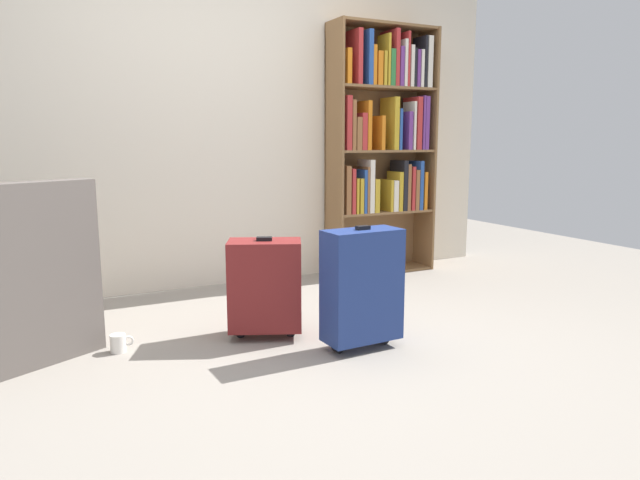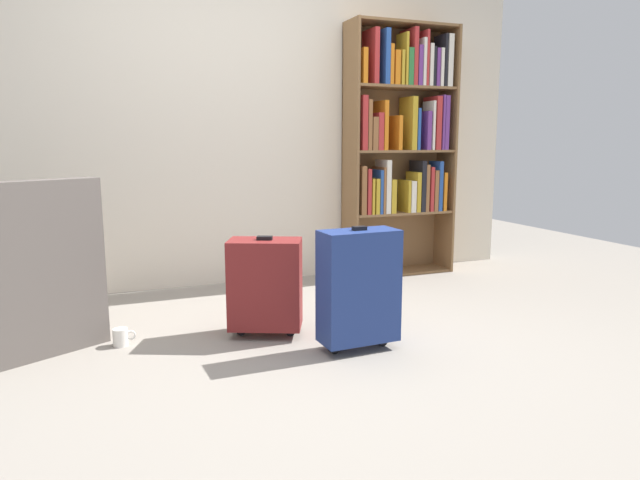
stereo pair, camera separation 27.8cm
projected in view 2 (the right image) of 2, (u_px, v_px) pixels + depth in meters
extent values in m
plane|color=gray|center=(311.00, 356.00, 2.96)|extent=(8.49, 8.49, 0.00)
cube|color=beige|center=(229.00, 113.00, 4.33)|extent=(4.85, 0.10, 2.60)
cube|color=brown|center=(350.00, 153.00, 4.50)|extent=(0.02, 0.30, 2.00)
cube|color=brown|center=(446.00, 152.00, 4.82)|extent=(0.02, 0.30, 2.00)
cube|color=brown|center=(392.00, 152.00, 4.79)|extent=(0.90, 0.02, 2.00)
cube|color=brown|center=(397.00, 271.00, 4.83)|extent=(0.86, 0.28, 0.02)
cube|color=brown|center=(399.00, 212.00, 4.75)|extent=(0.86, 0.28, 0.02)
cube|color=brown|center=(400.00, 151.00, 4.66)|extent=(0.86, 0.28, 0.02)
cube|color=brown|center=(401.00, 88.00, 4.58)|extent=(0.86, 0.28, 0.02)
cube|color=brown|center=(403.00, 24.00, 4.49)|extent=(0.86, 0.28, 0.02)
cube|color=brown|center=(359.00, 190.00, 4.54)|extent=(0.04, 0.20, 0.38)
cube|color=#B22D2D|center=(365.00, 191.00, 4.56)|extent=(0.03, 0.20, 0.36)
cube|color=gold|center=(367.00, 196.00, 4.60)|extent=(0.02, 0.24, 0.28)
cube|color=gold|center=(374.00, 196.00, 4.58)|extent=(0.03, 0.17, 0.28)
cube|color=#264C99|center=(377.00, 192.00, 4.59)|extent=(0.02, 0.18, 0.35)
cube|color=brown|center=(379.00, 190.00, 4.61)|extent=(0.02, 0.22, 0.37)
cube|color=silver|center=(383.00, 186.00, 4.62)|extent=(0.04, 0.21, 0.42)
cube|color=gold|center=(389.00, 196.00, 4.63)|extent=(0.04, 0.17, 0.27)
cube|color=gold|center=(404.00, 196.00, 4.69)|extent=(0.02, 0.19, 0.26)
cube|color=silver|center=(408.00, 196.00, 4.71)|extent=(0.04, 0.19, 0.25)
cube|color=gold|center=(413.00, 192.00, 4.72)|extent=(0.03, 0.20, 0.32)
cube|color=black|center=(417.00, 186.00, 4.74)|extent=(0.04, 0.21, 0.41)
cube|color=brown|center=(423.00, 188.00, 4.73)|extent=(0.03, 0.17, 0.38)
cube|color=#B22D2D|center=(426.00, 189.00, 4.78)|extent=(0.03, 0.23, 0.36)
cube|color=brown|center=(429.00, 190.00, 4.80)|extent=(0.04, 0.25, 0.33)
cube|color=#264C99|center=(436.00, 186.00, 4.78)|extent=(0.03, 0.18, 0.41)
cube|color=orange|center=(438.00, 191.00, 4.82)|extent=(0.03, 0.23, 0.31)
cube|color=#B22D2D|center=(360.00, 123.00, 4.46)|extent=(0.04, 0.21, 0.41)
cube|color=brown|center=(364.00, 125.00, 4.49)|extent=(0.03, 0.24, 0.38)
cube|color=brown|center=(369.00, 134.00, 4.51)|extent=(0.04, 0.23, 0.25)
cube|color=#B22D2D|center=(376.00, 132.00, 4.51)|extent=(0.04, 0.21, 0.29)
cube|color=orange|center=(380.00, 126.00, 4.53)|extent=(0.03, 0.23, 0.38)
cube|color=orange|center=(394.00, 133.00, 4.59)|extent=(0.03, 0.24, 0.27)
cube|color=gold|center=(408.00, 124.00, 4.62)|extent=(0.04, 0.23, 0.42)
cube|color=#264C99|center=(414.00, 129.00, 4.63)|extent=(0.02, 0.19, 0.33)
cube|color=#66337F|center=(423.00, 131.00, 4.67)|extent=(0.04, 0.21, 0.31)
cube|color=silver|center=(429.00, 126.00, 4.66)|extent=(0.02, 0.17, 0.39)
cube|color=#B22D2D|center=(432.00, 123.00, 4.70)|extent=(0.04, 0.22, 0.42)
cube|color=#66337F|center=(439.00, 123.00, 4.69)|extent=(0.02, 0.17, 0.43)
cube|color=#66337F|center=(441.00, 123.00, 4.72)|extent=(0.04, 0.21, 0.43)
cube|color=orange|center=(361.00, 66.00, 4.37)|extent=(0.04, 0.17, 0.26)
cube|color=#B22D2D|center=(371.00, 57.00, 4.42)|extent=(0.04, 0.23, 0.41)
cube|color=#264C99|center=(383.00, 57.00, 4.43)|extent=(0.04, 0.18, 0.41)
cube|color=orange|center=(386.00, 65.00, 4.46)|extent=(0.03, 0.20, 0.30)
cube|color=orange|center=(392.00, 69.00, 4.48)|extent=(0.04, 0.21, 0.26)
cube|color=gold|center=(397.00, 69.00, 4.51)|extent=(0.03, 0.22, 0.26)
cube|color=gold|center=(402.00, 60.00, 4.48)|extent=(0.02, 0.17, 0.39)
cube|color=#2D7238|center=(404.00, 68.00, 4.53)|extent=(0.04, 0.22, 0.28)
cube|color=#B22D2D|center=(409.00, 58.00, 4.54)|extent=(0.03, 0.25, 0.44)
cube|color=#66337F|center=(415.00, 66.00, 4.55)|extent=(0.03, 0.20, 0.30)
cube|color=silver|center=(419.00, 63.00, 4.55)|extent=(0.03, 0.19, 0.36)
cube|color=#B22D2D|center=(420.00, 59.00, 4.58)|extent=(0.02, 0.24, 0.42)
cube|color=silver|center=(425.00, 66.00, 4.59)|extent=(0.03, 0.23, 0.32)
cube|color=black|center=(429.00, 67.00, 4.59)|extent=(0.02, 0.18, 0.30)
cube|color=#66337F|center=(432.00, 68.00, 4.61)|extent=(0.03, 0.20, 0.29)
cube|color=silver|center=(434.00, 69.00, 4.64)|extent=(0.03, 0.25, 0.29)
cube|color=black|center=(440.00, 61.00, 4.61)|extent=(0.02, 0.18, 0.40)
cube|color=silver|center=(444.00, 62.00, 4.64)|extent=(0.04, 0.20, 0.40)
cube|color=#59514C|center=(14.00, 308.00, 3.11)|extent=(0.95, 0.95, 0.40)
cube|color=gray|center=(10.00, 265.00, 3.07)|extent=(0.71, 0.75, 0.08)
cube|color=#59514C|center=(31.00, 231.00, 2.85)|extent=(0.67, 0.44, 0.50)
cube|color=#59514C|center=(65.00, 244.00, 3.28)|extent=(0.42, 0.66, 0.22)
cylinder|color=white|center=(121.00, 337.00, 3.10)|extent=(0.08, 0.08, 0.10)
torus|color=white|center=(131.00, 335.00, 3.12)|extent=(0.06, 0.01, 0.06)
cube|color=navy|center=(358.00, 286.00, 3.00)|extent=(0.42, 0.22, 0.59)
cube|color=black|center=(359.00, 228.00, 2.95)|extent=(0.07, 0.04, 0.02)
cylinder|color=black|center=(333.00, 348.00, 3.00)|extent=(0.05, 0.05, 0.05)
cylinder|color=black|center=(381.00, 341.00, 3.11)|extent=(0.05, 0.05, 0.05)
cube|color=maroon|center=(265.00, 284.00, 3.23)|extent=(0.46, 0.38, 0.50)
cube|color=black|center=(265.00, 238.00, 3.19)|extent=(0.10, 0.08, 0.02)
cylinder|color=black|center=(242.00, 330.00, 3.28)|extent=(0.07, 0.07, 0.05)
cylinder|color=black|center=(291.00, 331.00, 3.27)|extent=(0.07, 0.07, 0.05)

